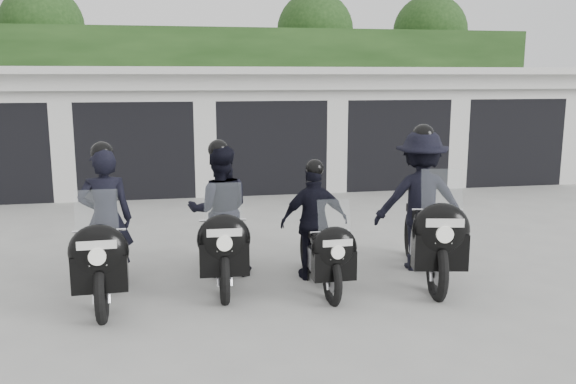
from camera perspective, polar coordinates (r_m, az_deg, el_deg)
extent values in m
plane|color=#9E9E99|center=(9.22, 4.06, -6.65)|extent=(80.00, 80.00, 0.00)
cube|color=silver|center=(17.21, -3.12, 6.26)|extent=(16.00, 6.00, 2.80)
cube|color=silver|center=(16.95, -3.09, 11.20)|extent=(16.40, 6.80, 0.16)
cube|color=silver|center=(13.94, -1.37, 10.35)|extent=(16.40, 0.12, 0.40)
cube|color=black|center=(14.41, -1.47, 0.24)|extent=(16.00, 0.06, 0.24)
cube|color=black|center=(15.79, -25.12, 3.75)|extent=(2.60, 2.60, 2.20)
cube|color=silver|center=(14.41, -20.24, 4.72)|extent=(0.50, 0.50, 2.80)
cube|color=black|center=(15.31, -13.80, 4.27)|extent=(2.60, 2.60, 2.20)
cube|color=silver|center=(14.18, -14.27, 9.42)|extent=(2.60, 0.50, 0.60)
cube|color=silver|center=(14.23, -7.80, 5.22)|extent=(0.50, 0.50, 2.80)
cube|color=black|center=(15.46, -2.22, 4.63)|extent=(2.60, 2.60, 2.20)
cube|color=silver|center=(14.33, -1.63, 9.76)|extent=(2.60, 0.50, 0.60)
cube|color=silver|center=(14.72, 4.39, 5.47)|extent=(0.50, 0.50, 2.80)
cube|color=black|center=(16.21, 8.72, 4.80)|extent=(2.60, 2.60, 2.20)
cube|color=silver|center=(15.14, 10.20, 9.65)|extent=(2.60, 0.50, 0.60)
cube|color=silver|center=(15.81, 15.35, 5.49)|extent=(0.50, 0.50, 2.80)
cube|color=black|center=(17.48, 18.39, 4.81)|extent=(2.60, 2.60, 2.20)
cube|color=silver|center=(16.49, 20.45, 9.23)|extent=(2.60, 0.50, 0.60)
cube|color=silver|center=(17.39, 24.61, 5.34)|extent=(0.50, 0.50, 2.80)
cube|color=#183212|center=(21.13, -4.61, 9.12)|extent=(20.00, 2.00, 4.30)
sphere|color=#183212|center=(22.95, -22.01, 14.14)|extent=(2.80, 2.80, 2.80)
cylinder|color=black|center=(22.92, -21.52, 7.29)|extent=(0.24, 0.24, 3.30)
sphere|color=#183212|center=(23.17, 2.54, 14.86)|extent=(2.80, 2.80, 2.80)
cylinder|color=black|center=(23.14, 2.48, 8.05)|extent=(0.24, 0.24, 3.30)
sphere|color=#183212|center=(24.59, 13.14, 14.36)|extent=(2.80, 2.80, 2.80)
cylinder|color=black|center=(24.56, 12.86, 7.95)|extent=(0.24, 0.24, 3.30)
torus|color=black|center=(7.39, -17.03, -8.90)|extent=(0.14, 0.78, 0.77)
torus|color=black|center=(8.84, -16.27, -5.61)|extent=(0.14, 0.78, 0.77)
cube|color=#A6A7AC|center=(8.11, -16.63, -6.56)|extent=(0.29, 0.59, 0.34)
cube|color=black|center=(8.14, -16.58, -7.75)|extent=(0.12, 1.38, 0.06)
ellipsoid|color=black|center=(7.84, -16.87, -4.43)|extent=(0.36, 0.62, 0.31)
cube|color=black|center=(8.28, -16.64, -3.48)|extent=(0.29, 0.59, 0.11)
ellipsoid|color=black|center=(7.16, -17.30, -5.37)|extent=(0.68, 0.37, 0.64)
cube|color=black|center=(7.23, -17.19, -7.23)|extent=(0.62, 0.25, 0.42)
cube|color=#B2BFC6|center=(7.09, -17.47, -2.00)|extent=(0.47, 0.14, 0.54)
cylinder|color=silver|center=(7.32, -17.25, -3.48)|extent=(0.59, 0.05, 0.03)
cube|color=silver|center=(6.96, -17.48, -4.77)|extent=(0.42, 0.03, 0.10)
cube|color=silver|center=(7.04, -17.37, -6.20)|extent=(0.19, 0.02, 0.11)
imported|color=black|center=(8.26, -16.69, -2.46)|extent=(0.69, 0.46, 1.86)
sphere|color=black|center=(8.12, -17.02, 3.55)|extent=(0.29, 0.29, 0.29)
torus|color=black|center=(7.68, -5.98, -7.77)|extent=(0.14, 0.76, 0.76)
torus|color=black|center=(9.12, -6.46, -4.78)|extent=(0.14, 0.76, 0.76)
cube|color=#A6A7AC|center=(8.39, -6.26, -5.63)|extent=(0.29, 0.58, 0.33)
cube|color=black|center=(8.42, -6.23, -6.76)|extent=(0.13, 1.36, 0.06)
ellipsoid|color=black|center=(8.13, -6.25, -3.59)|extent=(0.36, 0.61, 0.30)
cube|color=black|center=(8.56, -6.39, -2.71)|extent=(0.29, 0.58, 0.10)
ellipsoid|color=black|center=(7.46, -6.03, -4.40)|extent=(0.67, 0.37, 0.62)
cube|color=black|center=(7.53, -5.99, -6.16)|extent=(0.61, 0.25, 0.42)
cube|color=#B2BFC6|center=(7.39, -6.10, -1.22)|extent=(0.46, 0.14, 0.53)
cylinder|color=silver|center=(7.62, -6.13, -2.64)|extent=(0.58, 0.05, 0.03)
cube|color=silver|center=(7.26, -5.98, -3.82)|extent=(0.42, 0.03, 0.09)
cube|color=silver|center=(7.34, -5.96, -5.17)|extent=(0.19, 0.02, 0.10)
imported|color=black|center=(8.55, -6.42, -1.75)|extent=(0.91, 0.72, 1.83)
sphere|color=black|center=(8.40, -6.54, 3.96)|extent=(0.28, 0.28, 0.28)
torus|color=black|center=(7.62, 4.15, -8.23)|extent=(0.11, 0.66, 0.66)
torus|color=black|center=(8.82, 1.85, -5.53)|extent=(0.11, 0.66, 0.66)
cube|color=#A6A7AC|center=(8.21, 2.88, -6.32)|extent=(0.24, 0.50, 0.29)
cube|color=black|center=(8.24, 2.90, -7.32)|extent=(0.09, 1.18, 0.05)
ellipsoid|color=black|center=(7.98, 3.18, -4.52)|extent=(0.30, 0.53, 0.26)
cube|color=black|center=(8.34, 2.50, -3.71)|extent=(0.24, 0.50, 0.09)
ellipsoid|color=black|center=(7.42, 4.34, -5.29)|extent=(0.58, 0.31, 0.55)
cube|color=black|center=(7.48, 4.32, -6.83)|extent=(0.53, 0.21, 0.36)
cube|color=#B2BFC6|center=(7.35, 4.32, -2.51)|extent=(0.40, 0.11, 0.46)
cylinder|color=silver|center=(7.55, 3.98, -3.72)|extent=(0.51, 0.03, 0.03)
cube|color=silver|center=(7.25, 4.69, -4.79)|extent=(0.36, 0.02, 0.08)
cube|color=silver|center=(7.32, 4.61, -5.97)|extent=(0.16, 0.02, 0.09)
imported|color=black|center=(8.33, 2.48, -2.84)|extent=(0.94, 0.54, 1.60)
sphere|color=black|center=(8.19, 2.52, 2.25)|extent=(0.25, 0.25, 0.25)
torus|color=black|center=(7.98, 13.78, -7.07)|extent=(0.29, 0.84, 0.84)
torus|color=black|center=(9.53, 11.57, -4.05)|extent=(0.29, 0.84, 0.84)
cube|color=#A6A7AC|center=(8.75, 12.56, -4.88)|extent=(0.42, 0.68, 0.37)
cube|color=black|center=(8.78, 12.54, -6.07)|extent=(0.38, 1.48, 0.07)
ellipsoid|color=black|center=(8.47, 12.94, -2.70)|extent=(0.49, 0.72, 0.33)
cube|color=black|center=(8.93, 12.28, -1.82)|extent=(0.42, 0.68, 0.11)
ellipsoid|color=black|center=(7.75, 14.11, -3.48)|extent=(0.78, 0.51, 0.69)
cube|color=black|center=(7.82, 14.02, -5.35)|extent=(0.70, 0.38, 0.46)
cube|color=#B2BFC6|center=(7.68, 14.21, -0.10)|extent=(0.52, 0.23, 0.58)
cylinder|color=silver|center=(7.92, 13.80, -1.63)|extent=(0.64, 0.16, 0.03)
cube|color=silver|center=(7.53, 14.50, -2.83)|extent=(0.45, 0.11, 0.10)
cube|color=silver|center=(7.61, 14.36, -4.28)|extent=(0.21, 0.06, 0.11)
imported|color=black|center=(8.92, 12.30, -0.80)|extent=(1.41, 0.91, 2.01)
sphere|color=black|center=(8.79, 12.54, 5.23)|extent=(0.31, 0.31, 0.31)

